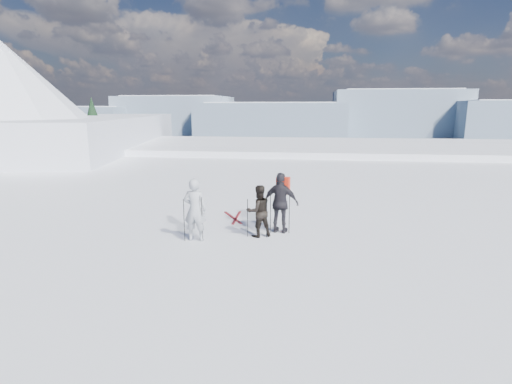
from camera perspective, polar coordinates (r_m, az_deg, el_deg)
lake_basin at (r=40.07m, az=7.17°, el=-3.13°), size 820.00×820.00×71.62m
far_mountain_range at (r=464.56m, az=11.15°, el=10.46°), size 770.00×110.00×53.00m
near_ridge at (r=46.99m, az=-27.31°, el=1.60°), size 31.37×35.68×25.62m
skier_grey at (r=11.98m, az=-8.71°, el=-2.51°), size 0.71×0.49×1.90m
skier_dark at (r=12.24m, az=0.38°, el=-2.74°), size 0.98×0.91×1.62m
skier_pack at (r=12.60m, az=3.57°, el=-1.58°), size 1.21×0.69×1.93m
backpack at (r=12.61m, az=3.94°, el=4.15°), size 0.45×0.31×0.54m
ski_poles at (r=12.23m, az=-1.65°, el=-3.52°), size 3.09×1.19×1.37m
skis_loose at (r=14.49m, az=-3.07°, el=-3.65°), size 0.94×1.70×0.03m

